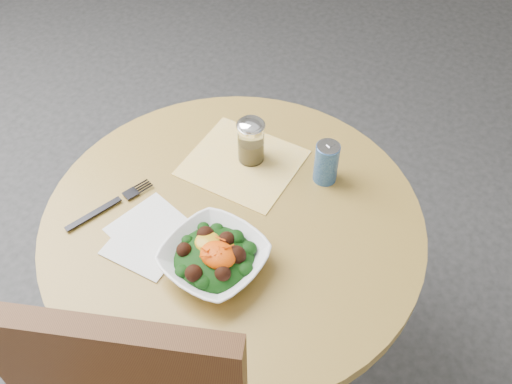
# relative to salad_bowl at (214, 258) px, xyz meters

# --- Properties ---
(ground) EXTENTS (6.00, 6.00, 0.00)m
(ground) POSITION_rel_salad_bowl_xyz_m (-0.04, 0.13, -0.78)
(ground) COLOR #2A2A2D
(ground) RESTS_ON ground
(table) EXTENTS (0.90, 0.90, 0.75)m
(table) POSITION_rel_salad_bowl_xyz_m (-0.04, 0.13, -0.23)
(table) COLOR black
(table) RESTS_ON ground
(cloth_napkin) EXTENTS (0.27, 0.25, 0.00)m
(cloth_napkin) POSITION_rel_salad_bowl_xyz_m (-0.11, 0.30, -0.03)
(cloth_napkin) COLOR #FFB20D
(cloth_napkin) RESTS_ON table
(paper_napkins) EXTENTS (0.20, 0.21, 0.00)m
(paper_napkins) POSITION_rel_salad_bowl_xyz_m (-0.17, -0.01, -0.03)
(paper_napkins) COLOR silver
(paper_napkins) RESTS_ON table
(salad_bowl) EXTENTS (0.24, 0.24, 0.08)m
(salad_bowl) POSITION_rel_salad_bowl_xyz_m (0.00, 0.00, 0.00)
(salad_bowl) COLOR white
(salad_bowl) RESTS_ON table
(fork) EXTENTS (0.10, 0.22, 0.00)m
(fork) POSITION_rel_salad_bowl_xyz_m (-0.31, 0.02, -0.02)
(fork) COLOR black
(fork) RESTS_ON table
(spice_shaker) EXTENTS (0.07, 0.07, 0.13)m
(spice_shaker) POSITION_rel_salad_bowl_xyz_m (-0.10, 0.32, 0.03)
(spice_shaker) COLOR silver
(spice_shaker) RESTS_ON table
(beverage_can) EXTENTS (0.06, 0.06, 0.11)m
(beverage_can) POSITION_rel_salad_bowl_xyz_m (0.09, 0.36, 0.03)
(beverage_can) COLOR navy
(beverage_can) RESTS_ON table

